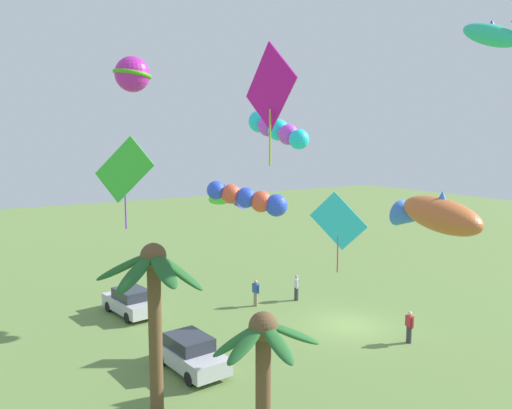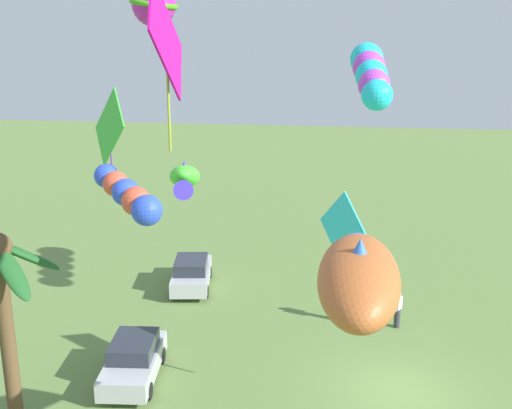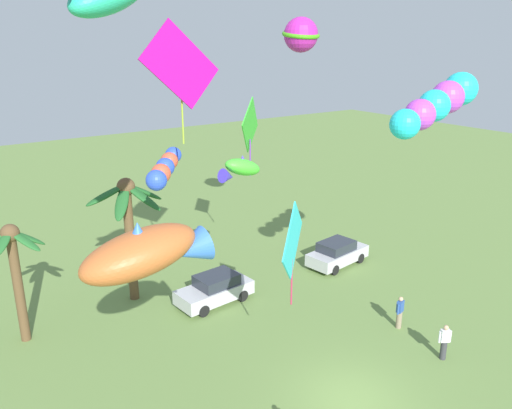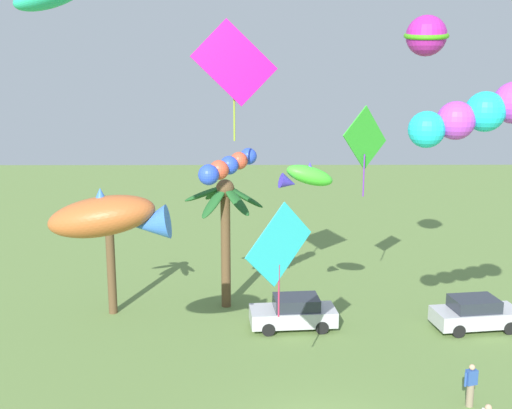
{
  "view_description": "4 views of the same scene",
  "coord_description": "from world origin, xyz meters",
  "px_view_note": "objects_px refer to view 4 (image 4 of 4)",
  "views": [
    {
      "loc": [
        -19.98,
        18.42,
        10.0
      ],
      "look_at": [
        -0.66,
        6.22,
        7.04
      ],
      "focal_mm": 36.54,
      "sensor_mm": 36.0,
      "label": 1
    },
    {
      "loc": [
        -19.75,
        2.38,
        12.25
      ],
      "look_at": [
        -0.3,
        4.97,
        6.67
      ],
      "focal_mm": 44.34,
      "sensor_mm": 36.0,
      "label": 2
    },
    {
      "loc": [
        -12.06,
        -11.05,
        12.81
      ],
      "look_at": [
        -0.18,
        5.98,
        6.13
      ],
      "focal_mm": 36.03,
      "sensor_mm": 36.0,
      "label": 3
    },
    {
      "loc": [
        -2.24,
        -18.13,
        11.69
      ],
      "look_at": [
        -2.1,
        5.04,
        6.74
      ],
      "focal_mm": 44.8,
      "sensor_mm": 36.0,
      "label": 4
    }
  ],
  "objects_px": {
    "spectator_2": "(471,385)",
    "kite_fish_6": "(307,176)",
    "palm_tree_1": "(110,234)",
    "kite_diamond_0": "(279,246)",
    "kite_diamond_3": "(365,139)",
    "kite_tube_7": "(493,109)",
    "kite_ball_8": "(426,36)",
    "kite_fish_5": "(109,217)",
    "kite_diamond_2": "(234,64)",
    "parked_car_1": "(294,313)",
    "kite_tube_4": "(227,166)",
    "parked_car_0": "(476,314)",
    "palm_tree_0": "(225,212)"
  },
  "relations": [
    {
      "from": "kite_tube_4",
      "to": "kite_tube_7",
      "type": "bearing_deg",
      "value": -39.57
    },
    {
      "from": "kite_fish_5",
      "to": "kite_ball_8",
      "type": "bearing_deg",
      "value": 33.13
    },
    {
      "from": "parked_car_0",
      "to": "kite_tube_4",
      "type": "height_order",
      "value": "kite_tube_4"
    },
    {
      "from": "parked_car_1",
      "to": "kite_diamond_3",
      "type": "distance_m",
      "value": 8.57
    },
    {
      "from": "kite_tube_7",
      "to": "parked_car_1",
      "type": "bearing_deg",
      "value": 123.65
    },
    {
      "from": "parked_car_0",
      "to": "spectator_2",
      "type": "distance_m",
      "value": 7.25
    },
    {
      "from": "palm_tree_1",
      "to": "kite_diamond_0",
      "type": "distance_m",
      "value": 12.21
    },
    {
      "from": "spectator_2",
      "to": "kite_tube_4",
      "type": "xyz_separation_m",
      "value": [
        -8.74,
        5.77,
        6.88
      ]
    },
    {
      "from": "parked_car_1",
      "to": "spectator_2",
      "type": "distance_m",
      "value": 9.06
    },
    {
      "from": "kite_diamond_2",
      "to": "kite_fish_5",
      "type": "bearing_deg",
      "value": -127.21
    },
    {
      "from": "spectator_2",
      "to": "palm_tree_0",
      "type": "bearing_deg",
      "value": 132.56
    },
    {
      "from": "kite_diamond_2",
      "to": "kite_fish_5",
      "type": "xyz_separation_m",
      "value": [
        -3.92,
        -5.16,
        -4.83
      ]
    },
    {
      "from": "kite_diamond_3",
      "to": "kite_tube_7",
      "type": "height_order",
      "value": "kite_tube_7"
    },
    {
      "from": "kite_diamond_3",
      "to": "kite_ball_8",
      "type": "height_order",
      "value": "kite_ball_8"
    },
    {
      "from": "kite_diamond_3",
      "to": "kite_fish_5",
      "type": "bearing_deg",
      "value": -137.06
    },
    {
      "from": "parked_car_0",
      "to": "kite_diamond_2",
      "type": "xyz_separation_m",
      "value": [
        -10.89,
        -2.18,
        11.09
      ]
    },
    {
      "from": "spectator_2",
      "to": "palm_tree_1",
      "type": "bearing_deg",
      "value": 148.43
    },
    {
      "from": "parked_car_0",
      "to": "kite_diamond_0",
      "type": "height_order",
      "value": "kite_diamond_0"
    },
    {
      "from": "palm_tree_1",
      "to": "kite_ball_8",
      "type": "distance_m",
      "value": 16.91
    },
    {
      "from": "palm_tree_0",
      "to": "kite_tube_4",
      "type": "distance_m",
      "value": 4.95
    },
    {
      "from": "palm_tree_1",
      "to": "kite_diamond_2",
      "type": "bearing_deg",
      "value": -35.03
    },
    {
      "from": "kite_fish_5",
      "to": "kite_fish_6",
      "type": "bearing_deg",
      "value": 38.93
    },
    {
      "from": "parked_car_0",
      "to": "kite_tube_7",
      "type": "relative_size",
      "value": 0.86
    },
    {
      "from": "parked_car_1",
      "to": "spectator_2",
      "type": "relative_size",
      "value": 2.54
    },
    {
      "from": "kite_diamond_0",
      "to": "kite_fish_5",
      "type": "height_order",
      "value": "kite_fish_5"
    },
    {
      "from": "kite_diamond_0",
      "to": "kite_diamond_3",
      "type": "xyz_separation_m",
      "value": [
        4.28,
        8.94,
        2.52
      ]
    },
    {
      "from": "kite_fish_5",
      "to": "parked_car_0",
      "type": "bearing_deg",
      "value": 26.38
    },
    {
      "from": "palm_tree_0",
      "to": "kite_fish_6",
      "type": "relative_size",
      "value": 2.62
    },
    {
      "from": "kite_diamond_2",
      "to": "kite_tube_7",
      "type": "xyz_separation_m",
      "value": [
        7.98,
        -5.74,
        -1.36
      ]
    },
    {
      "from": "spectator_2",
      "to": "kite_diamond_0",
      "type": "distance_m",
      "value": 8.54
    },
    {
      "from": "palm_tree_0",
      "to": "palm_tree_1",
      "type": "height_order",
      "value": "palm_tree_0"
    },
    {
      "from": "palm_tree_0",
      "to": "kite_diamond_0",
      "type": "bearing_deg",
      "value": -77.79
    },
    {
      "from": "parked_car_1",
      "to": "kite_diamond_2",
      "type": "xyz_separation_m",
      "value": [
        -2.59,
        -2.35,
        11.09
      ]
    },
    {
      "from": "kite_diamond_0",
      "to": "kite_fish_5",
      "type": "relative_size",
      "value": 0.96
    },
    {
      "from": "palm_tree_1",
      "to": "parked_car_0",
      "type": "xyz_separation_m",
      "value": [
        16.99,
        -2.09,
        -3.21
      ]
    },
    {
      "from": "spectator_2",
      "to": "kite_fish_6",
      "type": "relative_size",
      "value": 0.64
    },
    {
      "from": "parked_car_0",
      "to": "palm_tree_0",
      "type": "bearing_deg",
      "value": 165.43
    },
    {
      "from": "kite_tube_7",
      "to": "kite_ball_8",
      "type": "height_order",
      "value": "kite_ball_8"
    },
    {
      "from": "kite_tube_4",
      "to": "palm_tree_0",
      "type": "bearing_deg",
      "value": 93.57
    },
    {
      "from": "palm_tree_0",
      "to": "spectator_2",
      "type": "relative_size",
      "value": 4.06
    },
    {
      "from": "parked_car_1",
      "to": "kite_diamond_2",
      "type": "distance_m",
      "value": 11.63
    },
    {
      "from": "palm_tree_0",
      "to": "palm_tree_1",
      "type": "distance_m",
      "value": 5.62
    },
    {
      "from": "palm_tree_1",
      "to": "parked_car_1",
      "type": "distance_m",
      "value": 9.46
    },
    {
      "from": "kite_diamond_0",
      "to": "parked_car_1",
      "type": "bearing_deg",
      "value": 82.19
    },
    {
      "from": "kite_diamond_2",
      "to": "parked_car_1",
      "type": "bearing_deg",
      "value": 42.28
    },
    {
      "from": "kite_diamond_0",
      "to": "kite_ball_8",
      "type": "height_order",
      "value": "kite_ball_8"
    },
    {
      "from": "palm_tree_1",
      "to": "kite_diamond_0",
      "type": "xyz_separation_m",
      "value": [
        7.68,
        -9.27,
        2.02
      ]
    },
    {
      "from": "kite_diamond_0",
      "to": "kite_tube_7",
      "type": "xyz_separation_m",
      "value": [
        6.4,
        -0.75,
        4.5
      ]
    },
    {
      "from": "parked_car_1",
      "to": "kite_diamond_2",
      "type": "bearing_deg",
      "value": -137.72
    },
    {
      "from": "kite_tube_4",
      "to": "kite_fish_5",
      "type": "xyz_separation_m",
      "value": [
        -3.55,
        -6.32,
        -0.67
      ]
    }
  ]
}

